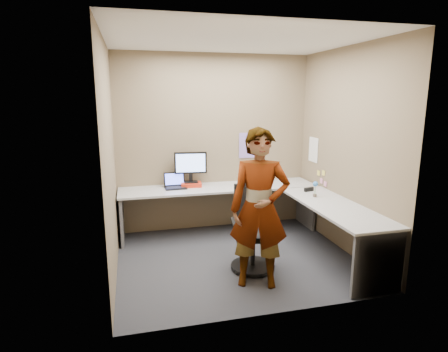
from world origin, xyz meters
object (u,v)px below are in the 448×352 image
object	(u,v)px
person	(259,209)
desk	(259,204)
office_chair	(252,235)
monitor	(191,165)

from	to	relation	value
person	desk	bearing A→B (deg)	88.96
office_chair	person	bearing A→B (deg)	-89.49
desk	office_chair	xyz separation A→B (m)	(-0.32, -0.67, -0.18)
desk	person	distance (m)	1.18
desk	person	bearing A→B (deg)	-109.67
person	office_chair	bearing A→B (deg)	99.85
desk	person	size ratio (longest dim) A/B	1.70
monitor	person	bearing A→B (deg)	-70.59
monitor	office_chair	world-z (taller)	monitor
desk	office_chair	bearing A→B (deg)	-115.81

